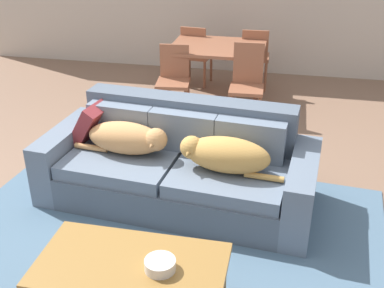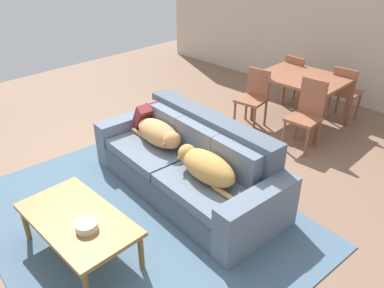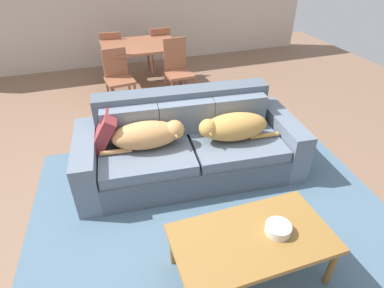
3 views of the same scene
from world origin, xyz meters
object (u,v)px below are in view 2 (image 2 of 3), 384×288
Objects in this scene: dining_chair_far_right at (345,91)px; throw_pillow_by_left_arm at (149,116)px; dog_on_left_cushion at (160,134)px; dining_chair_near_right at (307,112)px; bowl_on_coffee_table at (86,226)px; couch at (190,165)px; dog_on_right_cushion at (206,166)px; dining_table at (303,81)px; dining_chair_near_left at (254,95)px; coffee_table at (78,221)px; dining_chair_far_left at (296,79)px.

throw_pillow_by_left_arm is at bearing 64.26° from dining_chair_far_right.
dog_on_left_cushion is 2.06m from dining_chair_near_right.
dining_chair_near_right is at bearing 86.75° from bowl_on_coffee_table.
couch is at bearing 12.72° from dog_on_left_cushion.
dog_on_right_cushion is at bearing -19.53° from couch.
couch is 12.80× the size of bowl_on_coffee_table.
couch is 0.92m from throw_pillow_by_left_arm.
dog_on_right_cushion is 2.68m from dining_table.
dining_chair_near_left is at bearing -128.56° from dining_table.
couch is 6.45× the size of throw_pillow_by_left_arm.
couch reaches higher than dining_table.
dining_chair_far_right reaches higher than dining_table.
dining_chair_far_right is (0.90, 1.10, 0.01)m from dining_chair_near_left.
dining_chair_near_right is at bearing 95.72° from dog_on_right_cushion.
dog_on_right_cushion is 0.73× the size of coffee_table.
coffee_table is at bearing -88.86° from dining_table.
dining_chair_near_right reaches higher than dining_table.
couch is 2.85× the size of dog_on_left_cushion.
throw_pillow_by_left_arm is 2.88m from dining_chair_far_left.
couch is 2.58× the size of dining_chair_near_right.
coffee_table is 6.15× the size of bowl_on_coffee_table.
dining_chair_far_right is at bearing 66.11° from throw_pillow_by_left_arm.
dining_chair_far_right is at bearing 79.88° from dog_on_left_cushion.
throw_pillow_by_left_arm is 1.98× the size of bowl_on_coffee_table.
dog_on_right_cushion is at bearing -14.44° from throw_pillow_by_left_arm.
couch is at bearing 160.47° from dog_on_right_cushion.
dining_chair_near_right is at bearing -9.59° from dining_chair_near_left.
dining_table is 1.39× the size of dining_chair_far_left.
couch reaches higher than throw_pillow_by_left_arm.
dining_chair_far_left reaches higher than dining_chair_near_left.
dining_chair_far_left is at bearing 80.57° from dining_chair_near_left.
coffee_table is (-0.39, -1.24, -0.20)m from dog_on_right_cushion.
couch is 3.00m from dining_chair_far_right.
dining_table is at bearing 86.43° from dog_on_left_cushion.
throw_pillow_by_left_arm is 2.44m from dining_table.
dining_chair_near_right is 1.09× the size of dining_chair_far_right.
coffee_table is 4.44m from dining_chair_far_left.
dining_chair_near_right is at bearing 82.74° from couch.
couch is 3.02m from dining_chair_far_left.
dog_on_left_cushion is 0.46m from throw_pillow_by_left_arm.
dining_chair_far_right is (0.45, 0.53, -0.19)m from dining_table.
coffee_table is 0.21m from bowl_on_coffee_table.
bowl_on_coffee_table is 0.22× the size of dining_chair_far_left.
throw_pillow_by_left_arm is at bearing -109.38° from dining_table.
couch is 2.47m from dining_table.
dining_chair_far_left reaches higher than dog_on_left_cushion.
dog_on_left_cushion is 2.27× the size of throw_pillow_by_left_arm.
couch is 2.08× the size of coffee_table.
dog_on_right_cushion is 2.02m from dining_chair_near_right.
dining_chair_near_left is at bearing 99.14° from coffee_table.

